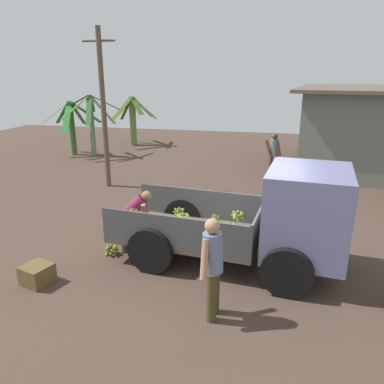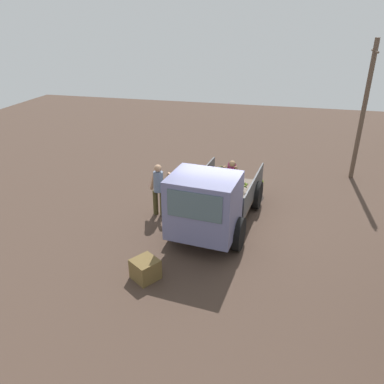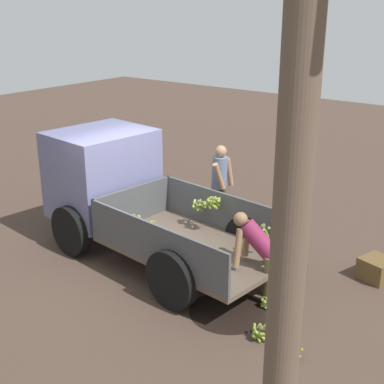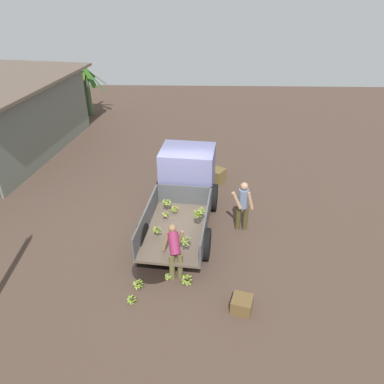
% 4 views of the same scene
% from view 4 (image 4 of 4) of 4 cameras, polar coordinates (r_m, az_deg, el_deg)
% --- Properties ---
extents(ground, '(36.00, 36.00, 0.00)m').
position_cam_4_polar(ground, '(12.60, -2.42, -4.88)').
color(ground, '#49372C').
extents(mud_patch_0, '(1.21, 1.21, 0.01)m').
position_cam_4_polar(mud_patch_0, '(10.90, -5.94, -11.57)').
color(mud_patch_0, black).
rests_on(mud_patch_0, ground).
extents(cargo_truck, '(4.89, 2.51, 2.15)m').
position_cam_4_polar(cargo_truck, '(12.69, -0.96, 1.44)').
color(cargo_truck, brown).
rests_on(cargo_truck, ground).
extents(banana_palm_1, '(2.43, 2.15, 2.76)m').
position_cam_4_polar(banana_palm_1, '(23.01, -15.64, 14.74)').
color(banana_palm_1, '#465C3C').
rests_on(banana_palm_1, ground).
extents(person_foreground_visitor, '(0.37, 0.73, 1.74)m').
position_cam_4_polar(person_foreground_visitor, '(11.93, 7.76, -1.83)').
color(person_foreground_visitor, '#433B1E').
rests_on(person_foreground_visitor, ground).
extents(person_worker_loading, '(0.75, 0.65, 1.41)m').
position_cam_4_polar(person_worker_loading, '(10.22, -2.69, -8.74)').
color(person_worker_loading, brown).
rests_on(person_worker_loading, ground).
extents(banana_bunch_on_ground_0, '(0.33, 0.33, 0.23)m').
position_cam_4_polar(banana_bunch_on_ground_0, '(10.35, -0.79, -13.23)').
color(banana_bunch_on_ground_0, brown).
rests_on(banana_bunch_on_ground_0, ground).
extents(banana_bunch_on_ground_1, '(0.19, 0.19, 0.19)m').
position_cam_4_polar(banana_bunch_on_ground_1, '(10.50, -3.68, -12.71)').
color(banana_bunch_on_ground_1, brown).
rests_on(banana_bunch_on_ground_1, ground).
extents(banana_bunch_on_ground_2, '(0.29, 0.29, 0.22)m').
position_cam_4_polar(banana_bunch_on_ground_2, '(10.33, -8.21, -13.72)').
color(banana_bunch_on_ground_2, brown).
rests_on(banana_bunch_on_ground_2, ground).
extents(banana_bunch_on_ground_3, '(0.27, 0.27, 0.20)m').
position_cam_4_polar(banana_bunch_on_ground_3, '(9.97, -9.19, -15.88)').
color(banana_bunch_on_ground_3, '#49422F').
rests_on(banana_bunch_on_ground_3, ground).
extents(wooden_crate_0, '(0.62, 0.62, 0.37)m').
position_cam_4_polar(wooden_crate_0, '(9.74, 7.62, -16.58)').
color(wooden_crate_0, brown).
rests_on(wooden_crate_0, ground).
extents(wooden_crate_1, '(0.81, 0.81, 0.53)m').
position_cam_4_polar(wooden_crate_1, '(15.05, 3.76, 2.56)').
color(wooden_crate_1, brown).
rests_on(wooden_crate_1, ground).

